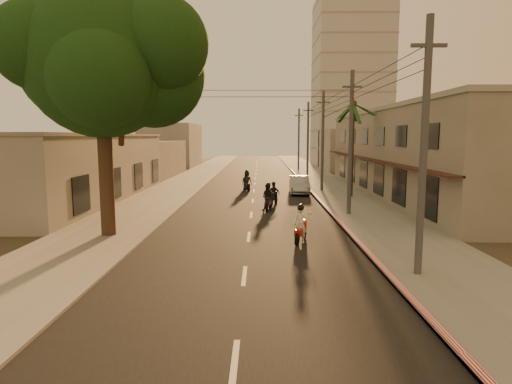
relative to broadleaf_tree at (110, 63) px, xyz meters
The scene contains 19 objects.
ground 10.96m from the broadleaf_tree, 17.97° to the right, with size 160.00×160.00×0.00m, color #383023.
road 20.84m from the broadleaf_tree, 69.68° to the left, with size 10.00×140.00×0.02m, color black.
sidewalk_right 24.26m from the broadleaf_tree, 51.68° to the left, with size 5.00×140.00×0.12m, color slate.
sidewalk_left 19.76m from the broadleaf_tree, 92.85° to the left, with size 5.00×140.00×0.12m, color slate.
curb_stripe 19.30m from the broadleaf_tree, 47.67° to the left, with size 0.20×60.00×0.20m, color red.
shophouse_row 26.41m from the broadleaf_tree, 37.63° to the left, with size 8.80×34.20×7.30m.
left_building 15.15m from the broadleaf_tree, 121.87° to the left, with size 8.20×24.20×5.20m.
distant_tower 58.67m from the broadleaf_tree, 67.22° to the left, with size 12.10×12.10×28.00m.
broadleaf_tree is the anchor object (origin of this frame).
palm_tree 20.18m from the broadleaf_tree, 43.48° to the left, with size 5.00×5.00×8.20m.
utility_poles 22.06m from the broadleaf_tree, 54.34° to the left, with size 1.20×48.26×9.00m.
filler_right 47.87m from the broadleaf_tree, 64.31° to the left, with size 8.00×14.00×6.00m, color #9D988E.
filler_left_near 33.30m from the broadleaf_tree, 103.06° to the left, with size 8.00×14.00×4.40m, color #9D988E.
filler_left_far 50.64m from the broadleaf_tree, 98.43° to the left, with size 8.00×14.00×7.00m, color #9D988E.
scooter_red 11.94m from the broadleaf_tree, ahead, with size 1.00×1.79×1.84m.
scooter_mid_a 13.17m from the broadleaf_tree, 44.05° to the left, with size 1.12×1.94×1.92m.
scooter_mid_b 14.93m from the broadleaf_tree, 50.38° to the left, with size 1.19×1.70×1.73m.
scooter_far_a 20.29m from the broadleaf_tree, 71.54° to the left, with size 1.21×1.95×1.96m.
parked_car 20.83m from the broadleaf_tree, 56.78° to the left, with size 1.77×4.71×1.53m, color #95989D.
Camera 1 is at (0.56, -18.83, 4.98)m, focal length 30.00 mm.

